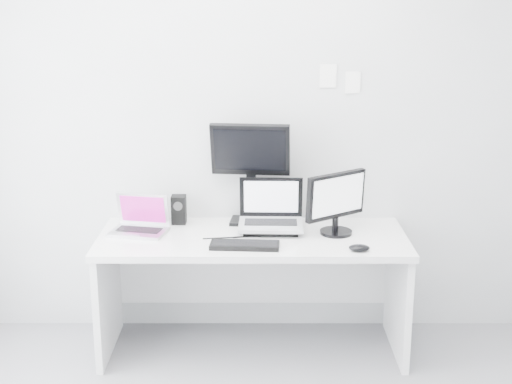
% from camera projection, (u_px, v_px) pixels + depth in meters
% --- Properties ---
extents(back_wall, '(3.60, 0.00, 3.60)m').
position_uv_depth(back_wall, '(253.00, 120.00, 4.40)').
color(back_wall, silver).
rests_on(back_wall, ground).
extents(desk, '(1.80, 0.70, 0.73)m').
position_uv_depth(desk, '(253.00, 293.00, 4.32)').
color(desk, silver).
rests_on(desk, ground).
extents(macbook, '(0.36, 0.30, 0.24)m').
position_uv_depth(macbook, '(138.00, 214.00, 4.23)').
color(macbook, '#ACACB1').
rests_on(macbook, desk).
extents(speaker, '(0.11, 0.11, 0.18)m').
position_uv_depth(speaker, '(179.00, 210.00, 4.43)').
color(speaker, black).
rests_on(speaker, desk).
extents(dell_laptop, '(0.39, 0.30, 0.32)m').
position_uv_depth(dell_laptop, '(271.00, 206.00, 4.25)').
color(dell_laptop, '#ACAFB4').
rests_on(dell_laptop, desk).
extents(rear_monitor, '(0.49, 0.22, 0.64)m').
position_uv_depth(rear_monitor, '(251.00, 172.00, 4.37)').
color(rear_monitor, black).
rests_on(rear_monitor, desk).
extents(samsung_monitor, '(0.45, 0.40, 0.38)m').
position_uv_depth(samsung_monitor, '(337.00, 203.00, 4.21)').
color(samsung_monitor, black).
rests_on(samsung_monitor, desk).
extents(keyboard, '(0.39, 0.16, 0.03)m').
position_uv_depth(keyboard, '(245.00, 245.00, 4.03)').
color(keyboard, black).
rests_on(keyboard, desk).
extents(mouse, '(0.12, 0.08, 0.04)m').
position_uv_depth(mouse, '(359.00, 248.00, 3.97)').
color(mouse, black).
rests_on(mouse, desk).
extents(wall_note_0, '(0.10, 0.00, 0.14)m').
position_uv_depth(wall_note_0, '(328.00, 76.00, 4.32)').
color(wall_note_0, white).
rests_on(wall_note_0, back_wall).
extents(wall_note_1, '(0.09, 0.00, 0.13)m').
position_uv_depth(wall_note_1, '(353.00, 82.00, 4.33)').
color(wall_note_1, white).
rests_on(wall_note_1, back_wall).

